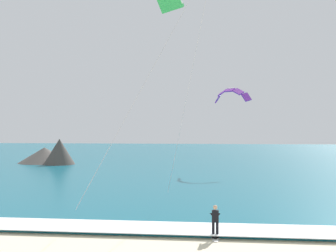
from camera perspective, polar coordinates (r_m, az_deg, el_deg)
The scene contains 6 objects.
sea at distance 80.91m, azimuth 9.76°, elevation -4.20°, with size 200.00×120.00×0.20m, color #146075.
surf_foam at distance 22.78m, azimuth 19.26°, elevation -13.87°, with size 200.00×2.75×0.04m, color white.
surfboard at distance 21.24m, azimuth 6.67°, elevation -15.42°, with size 0.47×1.41×0.09m.
kitesurfer at distance 21.04m, azimuth 6.67°, elevation -13.01°, with size 0.55×0.53×1.69m.
kite_distant at distance 52.43m, azimuth 8.84°, elevation 4.49°, with size 4.60×3.50×1.92m.
headland_left at distance 65.09m, azimuth -16.40°, elevation -3.92°, with size 10.11×9.22×4.02m.
Camera 1 is at (-4.99, -10.43, 5.55)m, focal length 43.27 mm.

